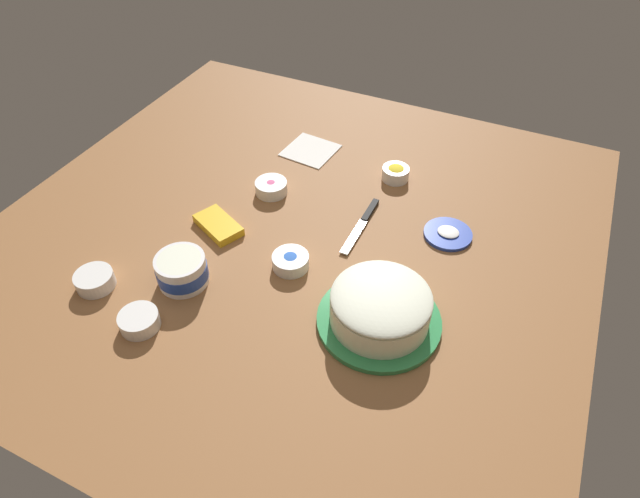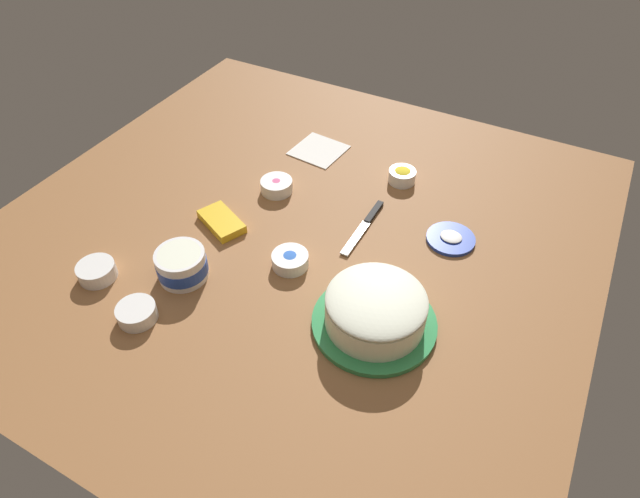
# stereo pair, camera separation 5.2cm
# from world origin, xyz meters

# --- Properties ---
(ground_plane) EXTENTS (1.54, 1.54, 0.00)m
(ground_plane) POSITION_xyz_m (0.00, 0.00, 0.00)
(ground_plane) COLOR #936038
(frosted_cake) EXTENTS (0.28, 0.28, 0.10)m
(frosted_cake) POSITION_xyz_m (-0.32, 0.20, 0.05)
(frosted_cake) COLOR #339351
(frosted_cake) RESTS_ON ground_plane
(frosting_tub) EXTENTS (0.12, 0.12, 0.07)m
(frosting_tub) POSITION_xyz_m (0.16, 0.28, 0.04)
(frosting_tub) COLOR white
(frosting_tub) RESTS_ON ground_plane
(frosting_tub_lid) EXTENTS (0.13, 0.13, 0.02)m
(frosting_tub_lid) POSITION_xyz_m (-0.38, -0.15, 0.01)
(frosting_tub_lid) COLOR #233DAD
(frosting_tub_lid) RESTS_ON ground_plane
(spreading_knife) EXTENTS (0.02, 0.24, 0.01)m
(spreading_knife) POSITION_xyz_m (-0.16, -0.11, 0.01)
(spreading_knife) COLOR silver
(spreading_knife) RESTS_ON ground_plane
(sprinkle_bowl_pink) EXTENTS (0.09, 0.09, 0.04)m
(sprinkle_bowl_pink) POSITION_xyz_m (0.13, -0.12, 0.02)
(sprinkle_bowl_pink) COLOR white
(sprinkle_bowl_pink) RESTS_ON ground_plane
(sprinkle_bowl_green) EXTENTS (0.09, 0.09, 0.04)m
(sprinkle_bowl_green) POSITION_xyz_m (0.34, 0.38, 0.02)
(sprinkle_bowl_green) COLOR white
(sprinkle_bowl_green) RESTS_ON ground_plane
(sprinkle_bowl_rainbow) EXTENTS (0.09, 0.09, 0.04)m
(sprinkle_bowl_rainbow) POSITION_xyz_m (0.16, 0.43, 0.02)
(sprinkle_bowl_rainbow) COLOR white
(sprinkle_bowl_rainbow) RESTS_ON ground_plane
(sprinkle_bowl_blue) EXTENTS (0.09, 0.09, 0.04)m
(sprinkle_bowl_blue) POSITION_xyz_m (-0.06, 0.12, 0.02)
(sprinkle_bowl_blue) COLOR white
(sprinkle_bowl_blue) RESTS_ON ground_plane
(sprinkle_bowl_yellow) EXTENTS (0.08, 0.08, 0.04)m
(sprinkle_bowl_yellow) POSITION_xyz_m (-0.17, -0.33, 0.02)
(sprinkle_bowl_yellow) COLOR white
(sprinkle_bowl_yellow) RESTS_ON ground_plane
(candy_box_lower) EXTENTS (0.16, 0.13, 0.02)m
(candy_box_lower) POSITION_xyz_m (0.18, 0.08, 0.01)
(candy_box_lower) COLOR yellow
(candy_box_lower) RESTS_ON ground_plane
(paper_napkin) EXTENTS (0.16, 0.16, 0.01)m
(paper_napkin) POSITION_xyz_m (0.12, -0.36, 0.00)
(paper_napkin) COLOR white
(paper_napkin) RESTS_ON ground_plane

